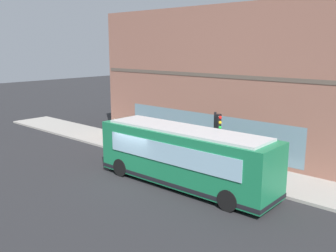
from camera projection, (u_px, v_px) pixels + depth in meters
The scene contains 11 objects.
ground at pixel (139, 178), 20.78m from camera, with size 120.00×120.00×0.00m, color #262628.
sidewalk_curb at pixel (188, 159), 23.95m from camera, with size 3.54×40.00×0.15m, color #9E9991.
building_corner at pixel (245, 78), 27.81m from camera, with size 9.81×19.42×9.69m.
city_bus_nearside at pixel (184, 157), 19.29m from camera, with size 2.71×10.07×3.07m.
traffic_light_near_corner at pixel (217, 131), 20.62m from camera, with size 0.32×0.49×3.47m.
fire_hydrant at pixel (221, 154), 23.48m from camera, with size 0.35×0.35×0.74m.
pedestrian_walking_along_curb at pixel (118, 132), 26.88m from camera, with size 0.32×0.32×1.73m.
pedestrian_near_building_entrance at pixel (159, 135), 25.97m from camera, with size 0.32×0.32×1.70m.
pedestrian_by_light_pole at pixel (115, 127), 28.85m from camera, with size 0.32×0.32×1.55m.
pedestrian_near_hydrant at pixel (140, 130), 27.16m from camera, with size 0.32×0.32×1.80m.
newspaper_vending_box at pixel (115, 136), 27.83m from camera, with size 0.44×0.42×0.90m.
Camera 1 is at (-13.65, -14.33, 7.13)m, focal length 40.01 mm.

